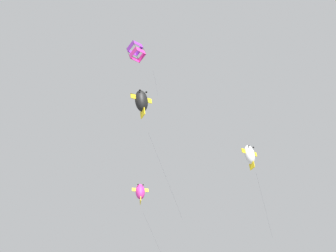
{
  "coord_description": "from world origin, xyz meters",
  "views": [
    {
      "loc": [
        -9.97,
        37.55,
        17.54
      ],
      "look_at": [
        2.01,
        0.39,
        38.05
      ],
      "focal_mm": 63.31,
      "sensor_mm": 36.0,
      "label": 1
    }
  ],
  "objects_px": {
    "kite_box_far_centre": "(136,52)",
    "kite_fish_highest": "(141,101)",
    "kite_fish_near_right": "(140,192)",
    "kite_fish_near_left": "(250,155)"
  },
  "relations": [
    {
      "from": "kite_fish_near_right",
      "to": "kite_fish_highest",
      "type": "distance_m",
      "value": 7.2
    },
    {
      "from": "kite_fish_highest",
      "to": "kite_fish_near_left",
      "type": "xyz_separation_m",
      "value": [
        -6.41,
        -7.02,
        -2.08
      ]
    },
    {
      "from": "kite_box_far_centre",
      "to": "kite_fish_near_right",
      "type": "xyz_separation_m",
      "value": [
        1.87,
        -6.41,
        -8.25
      ]
    },
    {
      "from": "kite_box_far_centre",
      "to": "kite_fish_near_right",
      "type": "relative_size",
      "value": 0.69
    },
    {
      "from": "kite_fish_near_right",
      "to": "kite_fish_near_left",
      "type": "relative_size",
      "value": 0.98
    },
    {
      "from": "kite_fish_near_right",
      "to": "kite_fish_highest",
      "type": "relative_size",
      "value": 0.74
    },
    {
      "from": "kite_box_far_centre",
      "to": "kite_fish_highest",
      "type": "height_order",
      "value": "kite_box_far_centre"
    },
    {
      "from": "kite_box_far_centre",
      "to": "kite_fish_highest",
      "type": "relative_size",
      "value": 0.51
    },
    {
      "from": "kite_box_far_centre",
      "to": "kite_fish_highest",
      "type": "distance_m",
      "value": 3.62
    },
    {
      "from": "kite_fish_near_right",
      "to": "kite_fish_near_left",
      "type": "xyz_separation_m",
      "value": [
        -8.2,
        -2.12,
        2.88
      ]
    }
  ]
}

